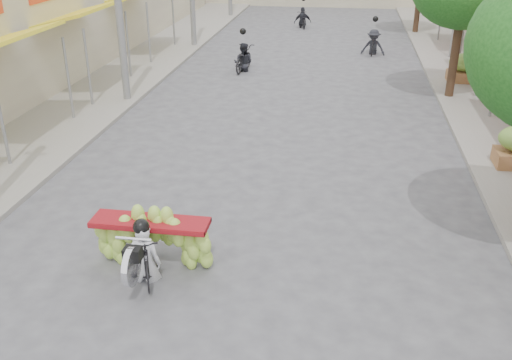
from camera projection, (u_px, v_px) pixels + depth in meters
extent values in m
cube|color=gray|center=(116.00, 76.00, 22.20)|extent=(4.00, 60.00, 0.12)
cube|color=gray|center=(491.00, 91.00, 20.25)|extent=(4.00, 60.00, 0.12)
cube|color=yellow|center=(0.00, 42.00, 14.82)|extent=(1.77, 4.00, 0.53)
cylinder|color=slate|center=(1.00, 119.00, 13.71)|extent=(0.08, 0.08, 2.55)
cylinder|color=slate|center=(68.00, 81.00, 16.94)|extent=(0.08, 0.08, 2.55)
cube|color=yellow|center=(82.00, 12.00, 19.30)|extent=(1.77, 4.00, 0.53)
cylinder|color=slate|center=(88.00, 69.00, 18.19)|extent=(0.08, 0.08, 2.55)
cylinder|color=slate|center=(128.00, 46.00, 21.42)|extent=(0.08, 0.08, 2.55)
cylinder|color=slate|center=(149.00, 34.00, 23.57)|extent=(0.08, 0.08, 2.55)
cylinder|color=slate|center=(173.00, 20.00, 26.79)|extent=(0.08, 0.08, 2.55)
cylinder|color=slate|center=(496.00, 79.00, 17.06)|extent=(0.08, 0.08, 2.55)
cube|color=red|center=(502.00, 9.00, 20.00)|extent=(1.77, 4.20, 0.53)
cylinder|color=slate|center=(481.00, 62.00, 19.03)|extent=(0.08, 0.08, 2.55)
cylinder|color=slate|center=(462.00, 40.00, 22.43)|extent=(0.08, 0.08, 2.55)
cylinder|color=slate|center=(453.00, 30.00, 24.41)|extent=(0.08, 0.08, 2.55)
cylinder|color=slate|center=(441.00, 16.00, 27.81)|extent=(0.08, 0.08, 2.55)
cylinder|color=#3A2719|center=(455.00, 52.00, 18.93)|extent=(0.28, 0.28, 3.20)
cylinder|color=#3A2719|center=(418.00, 3.00, 29.68)|extent=(0.28, 0.28, 3.20)
cube|color=#8D5E38|center=(464.00, 75.00, 21.13)|extent=(1.20, 0.80, 0.50)
ellipsoid|color=olive|center=(466.00, 59.00, 20.88)|extent=(1.20, 0.88, 0.66)
imported|color=black|center=(146.00, 254.00, 9.78)|extent=(0.96, 1.58, 0.90)
cylinder|color=silver|center=(131.00, 267.00, 9.13)|extent=(0.10, 0.66, 0.66)
cube|color=black|center=(133.00, 254.00, 9.14)|extent=(0.28, 0.22, 0.22)
cylinder|color=silver|center=(134.00, 239.00, 9.14)|extent=(0.60, 0.05, 0.05)
cube|color=maroon|center=(150.00, 222.00, 9.91)|extent=(2.06, 0.55, 0.10)
imported|color=silver|center=(142.00, 224.00, 9.48)|extent=(0.55, 0.41, 1.53)
sphere|color=black|center=(137.00, 185.00, 9.14)|extent=(0.28, 0.28, 0.28)
imported|color=white|center=(459.00, 56.00, 21.28)|extent=(0.97, 0.91, 1.71)
imported|color=black|center=(243.00, 59.00, 22.97)|extent=(0.87, 1.81, 0.98)
imported|color=#222329|center=(243.00, 43.00, 22.70)|extent=(0.85, 0.58, 1.65)
sphere|color=black|center=(243.00, 31.00, 22.51)|extent=(0.26, 0.26, 0.26)
imported|color=black|center=(373.00, 45.00, 25.67)|extent=(0.62, 1.59, 0.91)
imported|color=#222329|center=(375.00, 29.00, 25.39)|extent=(1.12, 0.68, 1.65)
sphere|color=black|center=(375.00, 19.00, 25.20)|extent=(0.26, 0.26, 0.26)
imported|color=black|center=(303.00, 20.00, 31.88)|extent=(0.84, 1.54, 0.82)
imported|color=#222329|center=(303.00, 7.00, 31.58)|extent=(1.06, 0.74, 1.65)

